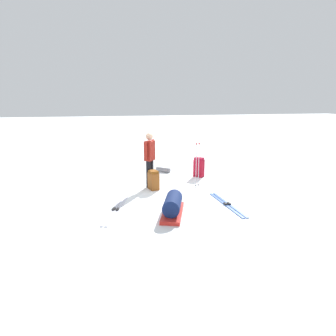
{
  "coord_description": "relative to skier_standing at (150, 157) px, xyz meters",
  "views": [
    {
      "loc": [
        1.81,
        8.17,
        2.7
      ],
      "look_at": [
        0.0,
        0.0,
        0.7
      ],
      "focal_mm": 30.9,
      "sensor_mm": 36.0,
      "label": 1
    }
  ],
  "objects": [
    {
      "name": "ski_poles_planted_near",
      "position": [
        -1.44,
        0.37,
        -0.18
      ],
      "size": [
        0.16,
        0.1,
        1.4
      ],
      "color": "#B0B4C1",
      "rests_on": "ground_plane"
    },
    {
      "name": "ski_pair_near",
      "position": [
        -1.72,
        2.06,
        -0.94
      ],
      "size": [
        0.28,
        1.88,
        0.05
      ],
      "color": "#2C50A0",
      "rests_on": "ground_plane"
    },
    {
      "name": "skier_standing",
      "position": [
        0.0,
        0.0,
        0.0
      ],
      "size": [
        0.38,
        0.48,
        1.7
      ],
      "color": "black",
      "rests_on": "ground_plane"
    },
    {
      "name": "sleeping_mat_rolled",
      "position": [
        -0.77,
        -1.71,
        -0.86
      ],
      "size": [
        0.53,
        0.5,
        0.18
      ],
      "primitive_type": "cylinder",
      "rotation": [
        0.0,
        1.57,
        2.42
      ],
      "color": "gray",
      "rests_on": "ground_plane"
    },
    {
      "name": "backpack_bright",
      "position": [
        -1.88,
        -0.8,
        -0.61
      ],
      "size": [
        0.39,
        0.4,
        0.69
      ],
      "color": "maroon",
      "rests_on": "ground_plane"
    },
    {
      "name": "ground_plane",
      "position": [
        -0.47,
        0.52,
        -0.95
      ],
      "size": [
        80.0,
        80.0,
        0.0
      ],
      "primitive_type": "plane",
      "color": "white"
    },
    {
      "name": "gear_sled",
      "position": [
        -0.17,
        2.38,
        -0.73
      ],
      "size": [
        0.86,
        1.38,
        0.49
      ],
      "color": "red",
      "rests_on": "ground_plane"
    },
    {
      "name": "ski_pair_far",
      "position": [
        1.15,
        1.82,
        -0.94
      ],
      "size": [
        0.76,
        1.92,
        0.05
      ],
      "color": "silver",
      "rests_on": "ground_plane"
    },
    {
      "name": "backpack_large_dark",
      "position": [
        -0.06,
        0.32,
        -0.66
      ],
      "size": [
        0.33,
        0.39,
        0.59
      ],
      "color": "brown",
      "rests_on": "ground_plane"
    },
    {
      "name": "ski_poles_planted_far",
      "position": [
        -0.21,
        -0.99,
        -0.27
      ],
      "size": [
        0.19,
        0.11,
        1.22
      ],
      "color": "maroon",
      "rests_on": "ground_plane"
    }
  ]
}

